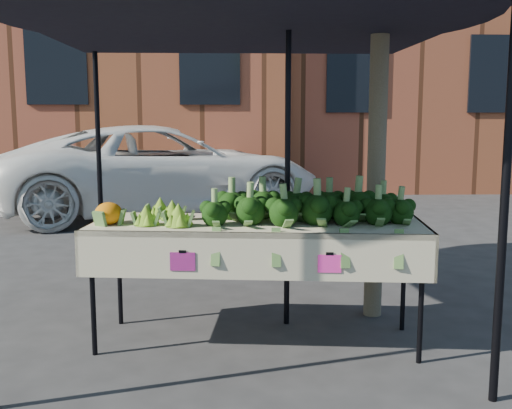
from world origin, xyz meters
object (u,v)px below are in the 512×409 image
(table, at_px, (257,283))
(vehicle, at_px, (159,52))
(canopy, at_px, (242,153))
(street_tree, at_px, (380,54))

(table, height_order, vehicle, vehicle)
(canopy, bearing_deg, vehicle, 103.33)
(vehicle, relative_size, street_tree, 1.27)
(vehicle, height_order, street_tree, vehicle)
(street_tree, bearing_deg, canopy, -174.01)
(vehicle, distance_m, street_tree, 6.00)
(canopy, height_order, vehicle, vehicle)
(canopy, bearing_deg, table, -78.25)
(table, bearing_deg, canopy, 101.75)
(table, relative_size, vehicle, 0.45)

